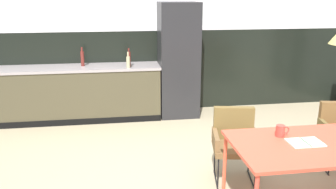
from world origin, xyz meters
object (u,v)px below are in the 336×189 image
Objects in this scene: refrigerator_column at (178,60)px; bottle_spice_small at (129,59)px; open_book at (305,142)px; mug_tall_blue at (281,131)px; bottle_wine_green at (82,58)px; armchair_facing_counter at (235,136)px; bottle_oil_tall at (128,62)px.

refrigerator_column is 0.85m from bottle_spice_small.
open_book is (0.61, -3.09, -0.20)m from refrigerator_column.
refrigerator_column reaches higher than open_book.
bottle_wine_green reaches higher than mug_tall_blue.
armchair_facing_counter is 2.38m from bottle_oil_tall.
refrigerator_column is 3.15m from open_book.
bottle_wine_green is 0.78m from bottle_oil_tall.
mug_tall_blue is (0.46, -2.91, -0.15)m from refrigerator_column.
refrigerator_column reaches higher than bottle_oil_tall.
bottle_oil_tall reaches higher than open_book.
refrigerator_column is at bearing 8.10° from bottle_spice_small.
open_book is 0.96× the size of bottle_wine_green.
open_book is at bearing -64.07° from bottle_spice_small.
mug_tall_blue is 0.51× the size of bottle_oil_tall.
open_book is 0.24m from mug_tall_blue.
open_book is 0.99× the size of bottle_spice_small.
bottle_spice_small reaches higher than mug_tall_blue.
bottle_spice_small is at bearing 115.93° from open_book.
armchair_facing_counter is at bearing 109.02° from mug_tall_blue.
open_book is 3.31m from bottle_spice_small.
bottle_spice_small is at bearing -53.04° from armchair_facing_counter.
bottle_spice_small reaches higher than bottle_oil_tall.
armchair_facing_counter is at bearing -84.01° from refrigerator_column.
bottle_spice_small is at bearing 114.90° from mug_tall_blue.
armchair_facing_counter is 2.47m from bottle_spice_small.
bottle_wine_green is (-2.04, 2.96, 0.22)m from mug_tall_blue.
bottle_wine_green reaches higher than bottle_spice_small.
bottle_wine_green is 1.20× the size of bottle_oil_tall.
bottle_spice_small is (-1.44, 2.97, 0.27)m from open_book.
armchair_facing_counter is at bearing -63.47° from bottle_spice_small.
bottle_wine_green is (-1.83, 2.33, 0.53)m from armchair_facing_counter.
refrigerator_column reaches higher than bottle_spice_small.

